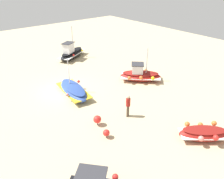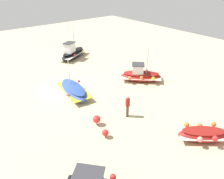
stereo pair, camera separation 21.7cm
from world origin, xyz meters
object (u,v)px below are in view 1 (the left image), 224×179
(fishing_boat_1, at_px, (71,53))
(mooring_buoy_0, at_px, (97,119))
(fishing_boat_0, at_px, (140,75))
(mooring_buoy_1, at_px, (106,133))
(fishing_boat_4, at_px, (204,134))
(fishing_boat_3, at_px, (73,90))
(person_walking, at_px, (128,105))

(fishing_boat_1, distance_m, mooring_buoy_0, 14.30)
(fishing_boat_0, relative_size, mooring_buoy_1, 6.66)
(fishing_boat_4, xyz_separation_m, mooring_buoy_0, (5.50, 4.35, 0.02))
(fishing_boat_1, xyz_separation_m, fishing_boat_3, (-8.29, 4.65, -0.21))
(person_walking, bearing_deg, fishing_boat_3, -10.08)
(fishing_boat_0, xyz_separation_m, mooring_buoy_0, (-3.26, 7.54, -0.10))
(mooring_buoy_1, bearing_deg, person_walking, -71.57)
(fishing_boat_3, height_order, mooring_buoy_1, fishing_boat_3)
(person_walking, xyz_separation_m, mooring_buoy_1, (-0.91, 2.72, -0.63))
(person_walking, bearing_deg, fishing_boat_1, -38.10)
(fishing_boat_1, xyz_separation_m, fishing_boat_4, (-18.65, 1.26, -0.20))
(fishing_boat_0, distance_m, person_walking, 6.43)
(fishing_boat_3, relative_size, person_walking, 2.59)
(fishing_boat_3, xyz_separation_m, mooring_buoy_1, (-6.31, 1.29, -0.08))
(fishing_boat_1, xyz_separation_m, person_walking, (-13.70, 3.23, 0.35))
(mooring_buoy_0, height_order, mooring_buoy_1, mooring_buoy_0)
(fishing_boat_1, relative_size, mooring_buoy_0, 6.27)
(fishing_boat_1, height_order, mooring_buoy_0, fishing_boat_1)
(fishing_boat_4, height_order, mooring_buoy_0, fishing_boat_4)
(fishing_boat_4, relative_size, mooring_buoy_0, 4.17)
(fishing_boat_0, bearing_deg, mooring_buoy_1, 74.65)
(fishing_boat_0, distance_m, mooring_buoy_0, 8.21)
(fishing_boat_1, bearing_deg, fishing_boat_4, 57.51)
(fishing_boat_1, relative_size, fishing_boat_3, 1.05)
(fishing_boat_4, height_order, mooring_buoy_1, fishing_boat_4)
(fishing_boat_4, bearing_deg, fishing_boat_3, 147.56)
(person_walking, relative_size, mooring_buoy_1, 2.91)
(fishing_boat_3, distance_m, mooring_buoy_0, 4.95)
(mooring_buoy_0, distance_m, mooring_buoy_1, 1.49)
(fishing_boat_4, height_order, person_walking, person_walking)
(mooring_buoy_0, bearing_deg, person_walking, -102.91)
(fishing_boat_4, distance_m, mooring_buoy_0, 7.01)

